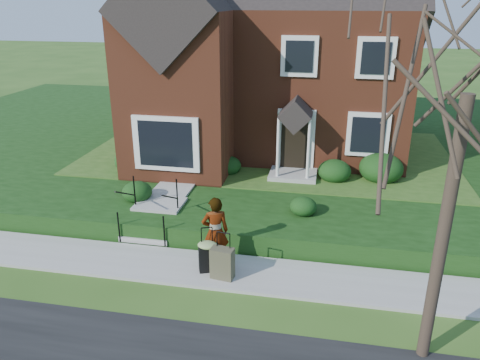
% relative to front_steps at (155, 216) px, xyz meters
% --- Properties ---
extents(ground, '(120.00, 120.00, 0.00)m').
position_rel_front_steps_xyz_m(ground, '(2.50, -1.84, -0.47)').
color(ground, '#2D5119').
rests_on(ground, ground).
extents(sidewalk, '(60.00, 1.60, 0.08)m').
position_rel_front_steps_xyz_m(sidewalk, '(2.50, -1.84, -0.43)').
color(sidewalk, '#9E9B93').
rests_on(sidewalk, ground).
extents(terrace, '(44.00, 20.00, 0.60)m').
position_rel_front_steps_xyz_m(terrace, '(6.50, 9.06, -0.17)').
color(terrace, black).
rests_on(terrace, ground).
extents(walkway, '(1.20, 6.00, 0.06)m').
position_rel_front_steps_xyz_m(walkway, '(0.00, 3.16, 0.16)').
color(walkway, '#9E9B93').
rests_on(walkway, terrace).
extents(main_house, '(10.40, 10.20, 9.40)m').
position_rel_front_steps_xyz_m(main_house, '(2.29, 7.76, 4.79)').
color(main_house, brown).
rests_on(main_house, terrace).
extents(front_steps, '(1.40, 2.02, 1.50)m').
position_rel_front_steps_xyz_m(front_steps, '(0.00, 0.00, 0.00)').
color(front_steps, '#9E9B93').
rests_on(front_steps, ground).
extents(foundation_shrubs, '(9.94, 4.38, 1.03)m').
position_rel_front_steps_xyz_m(foundation_shrubs, '(2.50, 3.20, 0.58)').
color(foundation_shrubs, black).
rests_on(foundation_shrubs, terrace).
extents(woman, '(0.79, 0.66, 1.84)m').
position_rel_front_steps_xyz_m(woman, '(2.22, -1.62, 0.52)').
color(woman, '#999999').
rests_on(woman, sidewalk).
extents(suitcase_black, '(0.59, 0.54, 1.16)m').
position_rel_front_steps_xyz_m(suitcase_black, '(2.10, -1.95, 0.06)').
color(suitcase_black, black).
rests_on(suitcase_black, sidewalk).
extents(suitcase_olive, '(0.58, 0.38, 1.18)m').
position_rel_front_steps_xyz_m(suitcase_olive, '(2.52, -2.17, -0.00)').
color(suitcase_olive, '#4B4832').
rests_on(suitcase_olive, sidewalk).
extents(tree_verge, '(5.47, 5.47, 7.82)m').
position_rel_front_steps_xyz_m(tree_verge, '(6.84, -3.90, 4.99)').
color(tree_verge, '#47372B').
rests_on(tree_verge, ground).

